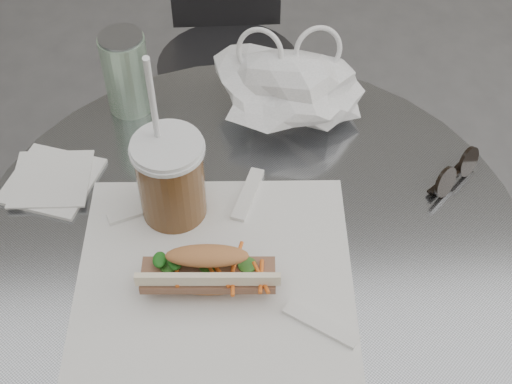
{
  "coord_description": "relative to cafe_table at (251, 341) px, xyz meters",
  "views": [
    {
      "loc": [
        -0.02,
        -0.39,
        1.5
      ],
      "look_at": [
        0.01,
        0.24,
        0.79
      ],
      "focal_mm": 50.0,
      "sensor_mm": 36.0,
      "label": 1
    }
  ],
  "objects": [
    {
      "name": "cafe_table",
      "position": [
        0.0,
        0.0,
        0.0
      ],
      "size": [
        0.76,
        0.76,
        0.74
      ],
      "color": "slate",
      "rests_on": "ground"
    },
    {
      "name": "chair_far",
      "position": [
        -0.01,
        0.82,
        -0.17
      ],
      "size": [
        0.35,
        0.35,
        0.66
      ],
      "rotation": [
        0.0,
        0.0,
        3.14
      ],
      "color": "#2C2B2E",
      "rests_on": "ground"
    },
    {
      "name": "sandwich_paper",
      "position": [
        -0.05,
        -0.06,
        0.28
      ],
      "size": [
        0.37,
        0.35,
        0.0
      ],
      "primitive_type": "cube",
      "rotation": [
        0.0,
        0.0,
        -0.04
      ],
      "color": "white",
      "rests_on": "cafe_table"
    },
    {
      "name": "banh_mi",
      "position": [
        -0.06,
        -0.08,
        0.31
      ],
      "size": [
        0.21,
        0.09,
        0.07
      ],
      "rotation": [
        0.0,
        0.0,
        -0.05
      ],
      "color": "#B57944",
      "rests_on": "sandwich_paper"
    },
    {
      "name": "iced_coffee",
      "position": [
        -0.1,
        0.05,
        0.34
      ],
      "size": [
        0.1,
        0.1,
        0.28
      ],
      "color": "brown",
      "rests_on": "cafe_table"
    },
    {
      "name": "sunglasses",
      "position": [
        0.3,
        0.09,
        0.29
      ],
      "size": [
        0.09,
        0.08,
        0.05
      ],
      "rotation": [
        0.0,
        0.0,
        0.72
      ],
      "color": "black",
      "rests_on": "cafe_table"
    },
    {
      "name": "plastic_bag",
      "position": [
        0.07,
        0.24,
        0.33
      ],
      "size": [
        0.23,
        0.19,
        0.11
      ],
      "primitive_type": null,
      "rotation": [
        0.0,
        0.0,
        -0.13
      ],
      "color": "white",
      "rests_on": "cafe_table"
    },
    {
      "name": "napkin_stack",
      "position": [
        -0.28,
        0.12,
        0.28
      ],
      "size": [
        0.15,
        0.15,
        0.01
      ],
      "color": "white",
      "rests_on": "cafe_table"
    },
    {
      "name": "drink_can",
      "position": [
        -0.18,
        0.28,
        0.34
      ],
      "size": [
        0.07,
        0.07,
        0.13
      ],
      "color": "#538F5E",
      "rests_on": "cafe_table"
    }
  ]
}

